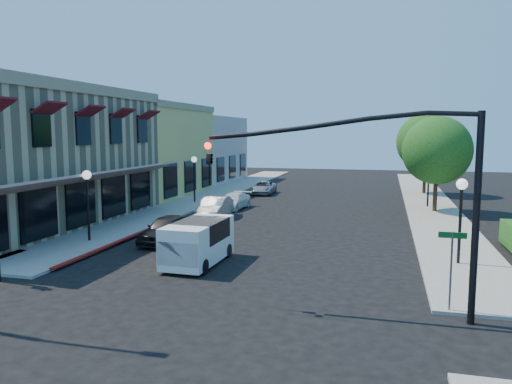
% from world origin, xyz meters
% --- Properties ---
extents(ground, '(120.00, 120.00, 0.00)m').
position_xyz_m(ground, '(0.00, 0.00, 0.00)').
color(ground, black).
rests_on(ground, ground).
extents(sidewalk_left, '(3.50, 50.00, 0.12)m').
position_xyz_m(sidewalk_left, '(-8.75, 27.00, 0.06)').
color(sidewalk_left, gray).
rests_on(sidewalk_left, ground).
extents(sidewalk_right, '(3.50, 50.00, 0.12)m').
position_xyz_m(sidewalk_right, '(8.75, 27.00, 0.06)').
color(sidewalk_right, gray).
rests_on(sidewalk_right, ground).
extents(curb_red_strip, '(0.25, 10.00, 0.06)m').
position_xyz_m(curb_red_strip, '(-6.90, 8.00, 0.00)').
color(curb_red_strip, maroon).
rests_on(curb_red_strip, ground).
extents(corner_brick_building, '(11.77, 18.20, 8.10)m').
position_xyz_m(corner_brick_building, '(-15.45, 11.00, 4.01)').
color(corner_brick_building, tan).
rests_on(corner_brick_building, ground).
extents(yellow_stucco_building, '(10.00, 12.00, 7.60)m').
position_xyz_m(yellow_stucco_building, '(-15.50, 26.00, 3.80)').
color(yellow_stucco_building, '#D8C561').
rests_on(yellow_stucco_building, ground).
extents(pink_stucco_building, '(10.00, 12.00, 7.00)m').
position_xyz_m(pink_stucco_building, '(-15.50, 38.00, 3.50)').
color(pink_stucco_building, beige).
rests_on(pink_stucco_building, ground).
extents(street_tree_a, '(4.56, 4.56, 6.48)m').
position_xyz_m(street_tree_a, '(8.80, 22.00, 4.19)').
color(street_tree_a, black).
rests_on(street_tree_a, ground).
extents(street_tree_b, '(4.94, 4.94, 7.02)m').
position_xyz_m(street_tree_b, '(8.80, 32.00, 4.54)').
color(street_tree_b, black).
rests_on(street_tree_b, ground).
extents(signal_mast_arm, '(8.01, 0.39, 6.00)m').
position_xyz_m(signal_mast_arm, '(5.86, 1.50, 4.09)').
color(signal_mast_arm, black).
rests_on(signal_mast_arm, ground).
extents(street_name_sign, '(0.80, 0.06, 2.50)m').
position_xyz_m(street_name_sign, '(7.50, 2.20, 1.70)').
color(street_name_sign, '#595B5E').
rests_on(street_name_sign, ground).
extents(lamppost_left_near, '(0.44, 0.44, 3.57)m').
position_xyz_m(lamppost_left_near, '(-8.50, 8.00, 2.74)').
color(lamppost_left_near, black).
rests_on(lamppost_left_near, ground).
extents(lamppost_left_far, '(0.44, 0.44, 3.57)m').
position_xyz_m(lamppost_left_far, '(-8.50, 22.00, 2.74)').
color(lamppost_left_far, black).
rests_on(lamppost_left_far, ground).
extents(lamppost_right_near, '(0.44, 0.44, 3.57)m').
position_xyz_m(lamppost_right_near, '(8.50, 8.00, 2.74)').
color(lamppost_right_near, black).
rests_on(lamppost_right_near, ground).
extents(lamppost_right_far, '(0.44, 0.44, 3.57)m').
position_xyz_m(lamppost_right_far, '(8.50, 24.00, 2.74)').
color(lamppost_right_far, black).
rests_on(lamppost_right_far, ground).
extents(white_van, '(1.88, 4.06, 1.77)m').
position_xyz_m(white_van, '(-1.85, 5.58, 1.03)').
color(white_van, white).
rests_on(white_van, ground).
extents(parked_car_a, '(1.76, 4.03, 1.35)m').
position_xyz_m(parked_car_a, '(-4.80, 9.01, 0.67)').
color(parked_car_a, black).
rests_on(parked_car_a, ground).
extents(parked_car_b, '(1.65, 4.19, 1.36)m').
position_xyz_m(parked_car_b, '(-4.80, 16.07, 0.68)').
color(parked_car_b, '#9A9D9F').
rests_on(parked_car_b, ground).
extents(parked_car_c, '(1.93, 3.97, 1.11)m').
position_xyz_m(parked_car_c, '(-4.80, 20.09, 0.56)').
color(parked_car_c, silver).
rests_on(parked_car_c, ground).
extents(parked_car_d, '(2.07, 4.12, 1.12)m').
position_xyz_m(parked_car_d, '(-4.80, 28.87, 0.56)').
color(parked_car_d, '#96979A').
rests_on(parked_car_d, ground).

